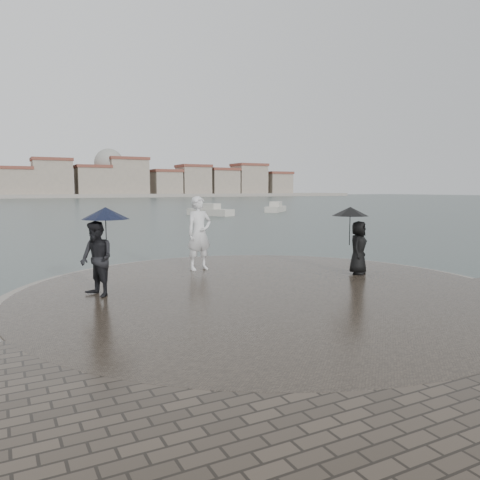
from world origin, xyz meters
TOP-DOWN VIEW (x-y plane):
  - ground at (0.00, 0.00)m, footprint 400.00×400.00m
  - kerb_ring at (0.00, 3.50)m, footprint 12.50×12.50m
  - quay_tip at (0.00, 3.50)m, footprint 11.90×11.90m
  - statue at (-0.35, 6.80)m, footprint 0.88×0.64m
  - visitor_left at (-3.74, 4.61)m, footprint 1.26×1.16m
  - visitor_right at (3.36, 4.04)m, footprint 1.23×1.07m
  - boats at (7.37, 40.88)m, footprint 46.24×9.45m

SIDE VIEW (x-z plane):
  - ground at x=0.00m, z-range 0.00..0.00m
  - kerb_ring at x=0.00m, z-range 0.00..0.32m
  - quay_tip at x=0.00m, z-range 0.00..0.36m
  - boats at x=7.37m, z-range -0.37..1.13m
  - statue at x=-0.35m, z-range 0.36..2.60m
  - visitor_right at x=3.36m, z-range 0.52..2.47m
  - visitor_left at x=-3.74m, z-range 0.48..2.52m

